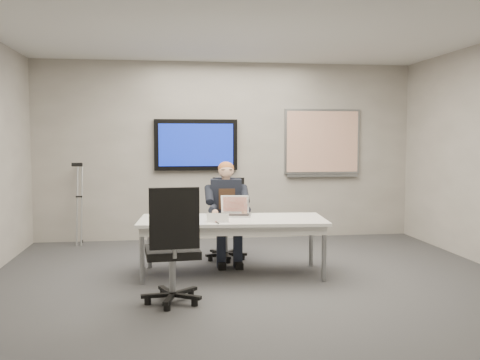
{
  "coord_description": "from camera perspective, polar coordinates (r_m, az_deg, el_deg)",
  "views": [
    {
      "loc": [
        -0.94,
        -5.46,
        1.58
      ],
      "look_at": [
        -0.09,
        0.8,
        1.1
      ],
      "focal_mm": 40.0,
      "sensor_mm": 36.0,
      "label": 1
    }
  ],
  "objects": [
    {
      "name": "crutch",
      "position": [
        8.41,
        -16.76,
        -2.32
      ],
      "size": [
        0.4,
        0.62,
        1.31
      ],
      "primitive_type": null,
      "rotation": [
        -0.21,
        0.0,
        0.42
      ],
      "color": "#9A9DA1",
      "rests_on": "ground"
    },
    {
      "name": "laptop",
      "position": [
        6.46,
        -0.44,
        -3.3
      ],
      "size": [
        0.38,
        0.38,
        0.24
      ],
      "rotation": [
        0.0,
        0.0,
        -0.19
      ],
      "color": "silver",
      "rests_on": "conference_table"
    },
    {
      "name": "floor",
      "position": [
        5.76,
        2.01,
        -11.61
      ],
      "size": [
        6.0,
        6.0,
        0.02
      ],
      "primitive_type": "cube",
      "color": "#39393B",
      "rests_on": "ground"
    },
    {
      "name": "wall_front",
      "position": [
        2.64,
        13.13,
        0.23
      ],
      "size": [
        6.0,
        0.02,
        2.8
      ],
      "primitive_type": "cube",
      "color": "gray",
      "rests_on": "ground"
    },
    {
      "name": "pen",
      "position": [
        5.91,
        -2.46,
        -4.56
      ],
      "size": [
        0.03,
        0.16,
        0.01
      ],
      "primitive_type": "cylinder",
      "rotation": [
        0.0,
        1.57,
        1.71
      ],
      "color": "black",
      "rests_on": "conference_table"
    },
    {
      "name": "office_chair_near",
      "position": [
        5.22,
        -7.17,
        -9.27
      ],
      "size": [
        0.59,
        0.59,
        1.15
      ],
      "rotation": [
        0.0,
        0.0,
        3.23
      ],
      "color": "black",
      "rests_on": "ground"
    },
    {
      "name": "whiteboard",
      "position": [
        8.79,
        8.77,
        3.94
      ],
      "size": [
        1.25,
        0.08,
        1.1
      ],
      "color": "gray",
      "rests_on": "wall_back"
    },
    {
      "name": "wall_back",
      "position": [
        8.52,
        -1.37,
        3.1
      ],
      "size": [
        6.0,
        0.02,
        2.8
      ],
      "primitive_type": "cube",
      "color": "gray",
      "rests_on": "ground"
    },
    {
      "name": "tv_display",
      "position": [
        8.42,
        -4.72,
        3.76
      ],
      "size": [
        1.3,
        0.09,
        0.8
      ],
      "color": "black",
      "rests_on": "wall_back"
    },
    {
      "name": "ceiling",
      "position": [
        5.67,
        2.09,
        16.71
      ],
      "size": [
        6.0,
        6.0,
        0.02
      ],
      "primitive_type": "cube",
      "color": "silver",
      "rests_on": "wall_back"
    },
    {
      "name": "office_chair_far",
      "position": [
        7.14,
        -1.47,
        -5.74
      ],
      "size": [
        0.63,
        0.63,
        1.07
      ],
      "rotation": [
        0.0,
        0.0,
        -0.28
      ],
      "color": "black",
      "rests_on": "ground"
    },
    {
      "name": "conference_table",
      "position": [
        6.26,
        -0.82,
        -4.81
      ],
      "size": [
        2.22,
        1.06,
        0.66
      ],
      "rotation": [
        0.0,
        0.0,
        -0.08
      ],
      "color": "white",
      "rests_on": "ground"
    },
    {
      "name": "seated_person",
      "position": [
        6.86,
        -1.36,
        -4.55
      ],
      "size": [
        0.42,
        0.72,
        1.3
      ],
      "rotation": [
        0.0,
        0.0,
        -0.08
      ],
      "color": "#1F2433",
      "rests_on": "office_chair_far"
    },
    {
      "name": "name_tent",
      "position": [
        5.99,
        -2.38,
        -4.02
      ],
      "size": [
        0.25,
        0.12,
        0.1
      ],
      "primitive_type": null,
      "rotation": [
        0.0,
        0.0,
        -0.22
      ],
      "color": "silver",
      "rests_on": "conference_table"
    }
  ]
}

